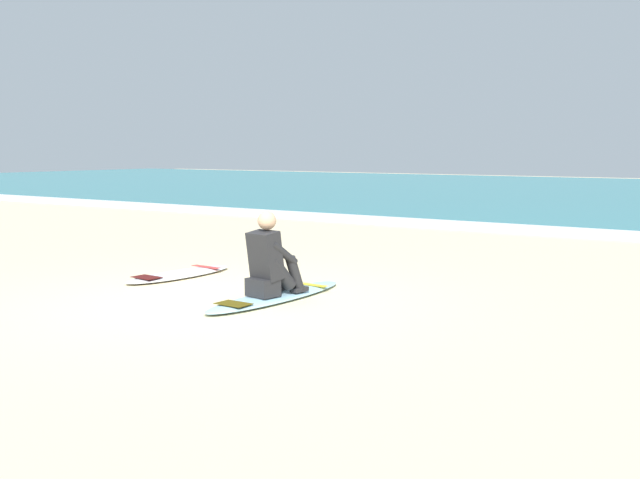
{
  "coord_description": "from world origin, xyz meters",
  "views": [
    {
      "loc": [
        5.51,
        -6.16,
        1.71
      ],
      "look_at": [
        0.21,
        1.71,
        0.55
      ],
      "focal_mm": 41.95,
      "sensor_mm": 36.0,
      "label": 1
    }
  ],
  "objects": [
    {
      "name": "surfboard_spare_near",
      "position": [
        -1.56,
        0.97,
        0.04
      ],
      "size": [
        0.61,
        1.79,
        0.08
      ],
      "color": "silver",
      "rests_on": "ground"
    },
    {
      "name": "ground_plane",
      "position": [
        0.0,
        0.0,
        0.0
      ],
      "size": [
        80.0,
        80.0,
        0.0
      ],
      "primitive_type": "plane",
      "color": "beige"
    },
    {
      "name": "surfboard_main",
      "position": [
        0.42,
        0.51,
        0.04
      ],
      "size": [
        0.58,
        2.31,
        0.08
      ],
      "color": "#9ED1E5",
      "rests_on": "ground"
    },
    {
      "name": "sea",
      "position": [
        0.0,
        22.57,
        0.05
      ],
      "size": [
        80.0,
        28.0,
        0.1
      ],
      "primitive_type": "cube",
      "color": "teal",
      "rests_on": "ground"
    },
    {
      "name": "breaking_foam",
      "position": [
        0.0,
        8.87,
        0.06
      ],
      "size": [
        80.0,
        0.9,
        0.11
      ],
      "primitive_type": "cube",
      "color": "white",
      "rests_on": "ground"
    },
    {
      "name": "surfer_seated",
      "position": [
        0.44,
        0.39,
        0.44
      ],
      "size": [
        0.44,
        0.74,
        0.95
      ],
      "color": "#232326",
      "rests_on": "surfboard_main"
    }
  ]
}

